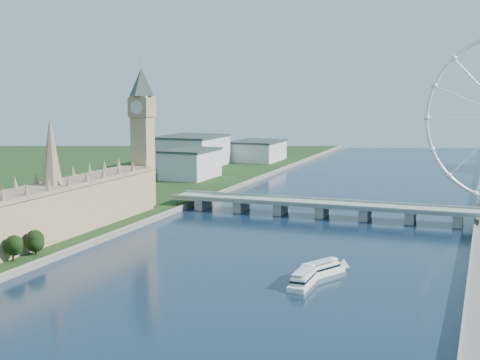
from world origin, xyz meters
The scene contains 6 objects.
parliament_range centered at (-128.00, 170.00, 18.48)m, with size 24.00×200.00×70.00m.
big_ben centered at (-128.00, 278.00, 66.57)m, with size 20.02×20.02×110.00m.
westminster_bridge centered at (0.00, 300.00, 6.63)m, with size 220.00×22.00×9.50m.
city_skyline centered at (39.22, 560.08, 16.96)m, with size 505.00×280.00×32.00m.
tour_boat_near centered at (30.66, 137.18, 0.00)m, with size 8.38×32.63×7.24m, color silver, non-canonical shape.
tour_boat_far centered at (33.79, 154.15, 0.00)m, with size 8.25×32.17×7.13m, color #E7EECD, non-canonical shape.
Camera 1 is at (105.85, -148.20, 88.12)m, focal length 50.00 mm.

